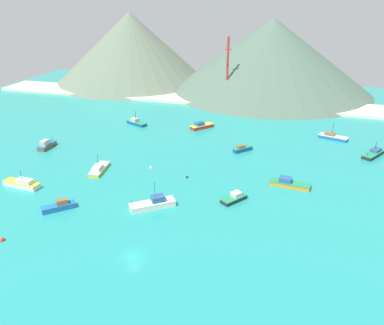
{
  "coord_description": "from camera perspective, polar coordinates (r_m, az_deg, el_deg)",
  "views": [
    {
      "loc": [
        27.27,
        -53.77,
        45.66
      ],
      "look_at": [
        -1.07,
        42.89,
        1.36
      ],
      "focal_mm": 35.78,
      "sensor_mm": 36.0,
      "label": 1
    }
  ],
  "objects": [
    {
      "name": "beach_strip",
      "position": [
        179.03,
        7.14,
        8.98
      ],
      "size": [
        247.0,
        19.34,
        1.2
      ],
      "primitive_type": "cube",
      "color": "beige",
      "rests_on": "ground"
    },
    {
      "name": "fishing_boat_7",
      "position": [
        93.06,
        6.31,
        -5.27
      ],
      "size": [
        6.1,
        7.1,
        2.11
      ],
      "color": "#232328",
      "rests_on": "ground"
    },
    {
      "name": "fishing_boat_14",
      "position": [
        102.57,
        14.26,
        -3.01
      ],
      "size": [
        10.61,
        4.35,
        2.26
      ],
      "color": "orange",
      "rests_on": "ground"
    },
    {
      "name": "buoy_2",
      "position": [
        87.79,
        -26.46,
        -10.28
      ],
      "size": [
        1.03,
        1.03,
        1.03
      ],
      "color": "red",
      "rests_on": "ground"
    },
    {
      "name": "ground",
      "position": [
        99.34,
        -1.5,
        -3.79
      ],
      "size": [
        260.0,
        280.0,
        0.5
      ],
      "color": "teal"
    },
    {
      "name": "fishing_boat_3",
      "position": [
        90.05,
        -5.78,
        -6.13
      ],
      "size": [
        10.34,
        8.93,
        6.56
      ],
      "color": "silver",
      "rests_on": "ground"
    },
    {
      "name": "fishing_boat_11",
      "position": [
        148.57,
        -8.3,
        5.92
      ],
      "size": [
        9.07,
        6.11,
        5.35
      ],
      "color": "#14478C",
      "rests_on": "ground"
    },
    {
      "name": "fishing_boat_12",
      "position": [
        140.44,
        20.21,
        3.6
      ],
      "size": [
        10.0,
        5.64,
        5.97
      ],
      "color": "#1E5BA8",
      "rests_on": "ground"
    },
    {
      "name": "fishing_boat_5",
      "position": [
        110.61,
        -13.7,
        -0.93
      ],
      "size": [
        4.42,
        9.88,
        5.35
      ],
      "color": "gold",
      "rests_on": "ground"
    },
    {
      "name": "buoy_1",
      "position": [
        110.36,
        -6.16,
        -0.75
      ],
      "size": [
        0.95,
        0.95,
        0.95
      ],
      "color": "silver",
      "rests_on": "ground"
    },
    {
      "name": "fishing_boat_1",
      "position": [
        122.34,
        7.53,
        2.03
      ],
      "size": [
        5.85,
        6.22,
        2.18
      ],
      "color": "#14478C",
      "rests_on": "ground"
    },
    {
      "name": "radio_tower",
      "position": [
        173.98,
        5.28,
        13.48
      ],
      "size": [
        2.93,
        2.35,
        29.33
      ],
      "color": "#B7332D",
      "rests_on": "ground"
    },
    {
      "name": "buoy_0",
      "position": [
        104.06,
        -0.74,
        -2.21
      ],
      "size": [
        0.75,
        0.75,
        0.75
      ],
      "color": "#232328",
      "rests_on": "ground"
    },
    {
      "name": "hill_west",
      "position": [
        222.51,
        -9.08,
        16.52
      ],
      "size": [
        84.53,
        84.53,
        37.56
      ],
      "color": "#60705B",
      "rests_on": "ground"
    },
    {
      "name": "fishing_boat_8",
      "position": [
        132.36,
        -20.87,
        2.44
      ],
      "size": [
        2.89,
        7.48,
        2.95
      ],
      "color": "brown",
      "rests_on": "ground"
    },
    {
      "name": "fishing_boat_9",
      "position": [
        108.12,
        -23.97,
        -2.9
      ],
      "size": [
        10.43,
        3.67,
        4.62
      ],
      "color": "silver",
      "rests_on": "ground"
    },
    {
      "name": "fishing_boat_0",
      "position": [
        94.0,
        -19.19,
        -6.17
      ],
      "size": [
        6.95,
        6.76,
        2.47
      ],
      "color": "#1E5BA8",
      "rests_on": "ground"
    },
    {
      "name": "hill_central",
      "position": [
        201.51,
        11.76,
        15.33
      ],
      "size": [
        100.95,
        100.95,
        35.68
      ],
      "color": "#4C6656",
      "rests_on": "ground"
    },
    {
      "name": "fishing_boat_2",
      "position": [
        130.58,
        25.48,
        1.23
      ],
      "size": [
        7.97,
        10.45,
        4.57
      ],
      "color": "#232328",
      "rests_on": "ground"
    },
    {
      "name": "fishing_boat_4",
      "position": [
        142.67,
        1.42,
        5.47
      ],
      "size": [
        8.06,
        8.91,
        2.63
      ],
      "color": "red",
      "rests_on": "ground"
    }
  ]
}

